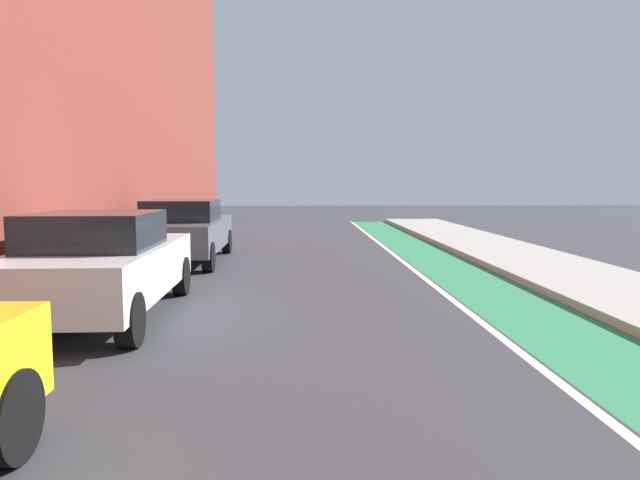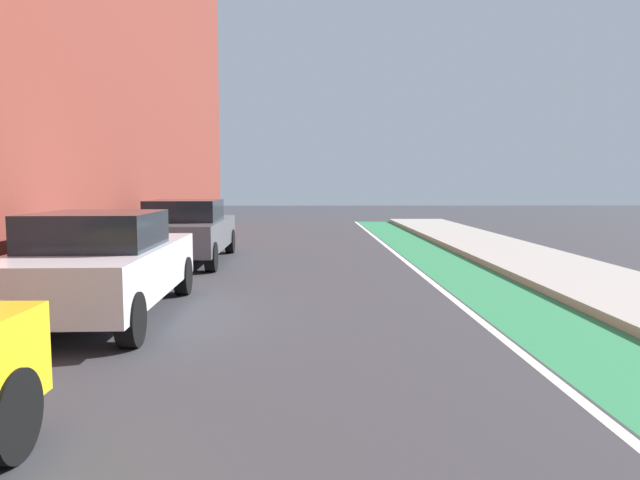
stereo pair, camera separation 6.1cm
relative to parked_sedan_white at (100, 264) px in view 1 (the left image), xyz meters
The scene contains 6 objects.
ground_plane 3.15m from the parked_sedan_white, ahead, with size 84.72×84.72×0.00m, color #38383D.
bike_lane_paint 6.55m from the parked_sedan_white, 14.36° to the left, with size 1.60×38.51×0.00m, color #2D8451.
lane_divider_stripe 5.69m from the parked_sedan_white, 16.63° to the left, with size 0.12×38.51×0.00m, color white.
sidewalk_right 8.60m from the parked_sedan_white, 10.84° to the left, with size 2.64×38.51×0.14m, color #A8A59E.
parked_sedan_white is the anchor object (origin of this frame).
parked_sedan_gray 5.99m from the parked_sedan_white, 90.00° to the left, with size 1.95×4.61×1.53m.
Camera 1 is at (-0.14, 7.24, 1.94)m, focal length 32.85 mm.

